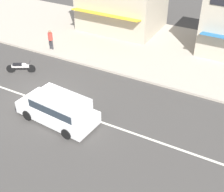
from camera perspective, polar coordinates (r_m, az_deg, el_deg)
ground_plane at (r=19.04m, az=-12.09°, el=-1.19°), size 160.00×160.00×0.00m
lane_centre_stripe at (r=19.04m, az=-12.09°, el=-1.19°), size 50.40×0.14×0.01m
kerb_strip at (r=26.22m, az=1.66°, el=10.15°), size 68.00×10.00×0.15m
minivan_white_1 at (r=17.01m, az=-9.73°, el=-2.18°), size 4.76×2.30×1.56m
motorcycle_2 at (r=22.35m, az=-16.34°, el=5.14°), size 1.76×1.11×0.80m
pedestrian_mid_kerb at (r=24.65m, az=-11.19°, el=10.31°), size 0.34×0.34×1.54m
shopfront_mid_block at (r=27.93m, az=1.87°, el=17.01°), size 6.73×6.03×4.69m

